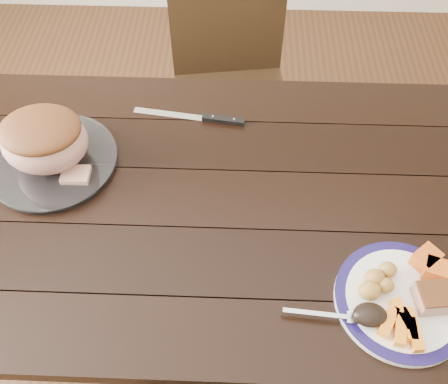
{
  "coord_description": "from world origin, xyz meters",
  "views": [
    {
      "loc": [
        0.11,
        -0.74,
        1.75
      ],
      "look_at": [
        0.08,
        -0.02,
        0.8
      ],
      "focal_mm": 40.0,
      "sensor_mm": 36.0,
      "label": 1
    }
  ],
  "objects_px": {
    "fork": "(332,316)",
    "carving_knife": "(210,118)",
    "dining_table": "(194,218)",
    "roast_joint": "(45,142)",
    "dinner_plate": "(401,301)",
    "serving_platter": "(53,162)",
    "pork_slice": "(436,298)",
    "chair_far": "(230,76)"
  },
  "relations": [
    {
      "from": "fork",
      "to": "carving_knife",
      "type": "height_order",
      "value": "fork"
    },
    {
      "from": "dining_table",
      "to": "roast_joint",
      "type": "height_order",
      "value": "roast_joint"
    },
    {
      "from": "dinner_plate",
      "to": "serving_platter",
      "type": "relative_size",
      "value": 0.87
    },
    {
      "from": "serving_platter",
      "to": "pork_slice",
      "type": "distance_m",
      "value": 0.97
    },
    {
      "from": "carving_knife",
      "to": "serving_platter",
      "type": "bearing_deg",
      "value": -147.73
    },
    {
      "from": "pork_slice",
      "to": "chair_far",
      "type": "bearing_deg",
      "value": 114.24
    },
    {
      "from": "chair_far",
      "to": "dining_table",
      "type": "bearing_deg",
      "value": 75.77
    },
    {
      "from": "dining_table",
      "to": "fork",
      "type": "height_order",
      "value": "fork"
    },
    {
      "from": "dinner_plate",
      "to": "carving_knife",
      "type": "relative_size",
      "value": 0.89
    },
    {
      "from": "dinner_plate",
      "to": "serving_platter",
      "type": "bearing_deg",
      "value": 156.75
    },
    {
      "from": "dinner_plate",
      "to": "chair_far",
      "type": "bearing_deg",
      "value": 111.3
    },
    {
      "from": "dining_table",
      "to": "carving_knife",
      "type": "bearing_deg",
      "value": 83.93
    },
    {
      "from": "dining_table",
      "to": "roast_joint",
      "type": "xyz_separation_m",
      "value": [
        -0.37,
        0.09,
        0.18
      ]
    },
    {
      "from": "serving_platter",
      "to": "fork",
      "type": "distance_m",
      "value": 0.8
    },
    {
      "from": "serving_platter",
      "to": "roast_joint",
      "type": "bearing_deg",
      "value": -90.0
    },
    {
      "from": "dining_table",
      "to": "dinner_plate",
      "type": "xyz_separation_m",
      "value": [
        0.47,
        -0.27,
        0.1
      ]
    },
    {
      "from": "serving_platter",
      "to": "chair_far",
      "type": "bearing_deg",
      "value": 55.15
    },
    {
      "from": "roast_joint",
      "to": "carving_knife",
      "type": "height_order",
      "value": "roast_joint"
    },
    {
      "from": "fork",
      "to": "carving_knife",
      "type": "distance_m",
      "value": 0.65
    },
    {
      "from": "dinner_plate",
      "to": "roast_joint",
      "type": "height_order",
      "value": "roast_joint"
    },
    {
      "from": "fork",
      "to": "dining_table",
      "type": "bearing_deg",
      "value": 140.09
    },
    {
      "from": "dining_table",
      "to": "carving_knife",
      "type": "height_order",
      "value": "carving_knife"
    },
    {
      "from": "dinner_plate",
      "to": "carving_knife",
      "type": "bearing_deg",
      "value": 129.15
    },
    {
      "from": "dining_table",
      "to": "dinner_plate",
      "type": "height_order",
      "value": "dinner_plate"
    },
    {
      "from": "fork",
      "to": "pork_slice",
      "type": "bearing_deg",
      "value": 15.11
    },
    {
      "from": "carving_knife",
      "to": "roast_joint",
      "type": "bearing_deg",
      "value": -147.73
    },
    {
      "from": "pork_slice",
      "to": "carving_knife",
      "type": "distance_m",
      "value": 0.74
    },
    {
      "from": "chair_far",
      "to": "carving_knife",
      "type": "bearing_deg",
      "value": 75.83
    },
    {
      "from": "chair_far",
      "to": "carving_knife",
      "type": "relative_size",
      "value": 2.91
    },
    {
      "from": "serving_platter",
      "to": "carving_knife",
      "type": "height_order",
      "value": "serving_platter"
    },
    {
      "from": "roast_joint",
      "to": "dinner_plate",
      "type": "bearing_deg",
      "value": -23.25
    },
    {
      "from": "serving_platter",
      "to": "roast_joint",
      "type": "distance_m",
      "value": 0.08
    },
    {
      "from": "dining_table",
      "to": "fork",
      "type": "xyz_separation_m",
      "value": [
        0.32,
        -0.31,
        0.11
      ]
    },
    {
      "from": "pork_slice",
      "to": "carving_knife",
      "type": "relative_size",
      "value": 0.26
    },
    {
      "from": "chair_far",
      "to": "fork",
      "type": "xyz_separation_m",
      "value": [
        0.24,
        -1.05,
        0.25
      ]
    },
    {
      "from": "chair_far",
      "to": "roast_joint",
      "type": "height_order",
      "value": "chair_far"
    },
    {
      "from": "roast_joint",
      "to": "carving_knife",
      "type": "relative_size",
      "value": 0.67
    },
    {
      "from": "dinner_plate",
      "to": "pork_slice",
      "type": "height_order",
      "value": "pork_slice"
    },
    {
      "from": "fork",
      "to": "roast_joint",
      "type": "xyz_separation_m",
      "value": [
        -0.69,
        0.41,
        0.07
      ]
    },
    {
      "from": "dining_table",
      "to": "carving_knife",
      "type": "xyz_separation_m",
      "value": [
        0.03,
        0.27,
        0.1
      ]
    },
    {
      "from": "chair_far",
      "to": "carving_knife",
      "type": "distance_m",
      "value": 0.52
    },
    {
      "from": "dining_table",
      "to": "serving_platter",
      "type": "bearing_deg",
      "value": 165.78
    }
  ]
}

